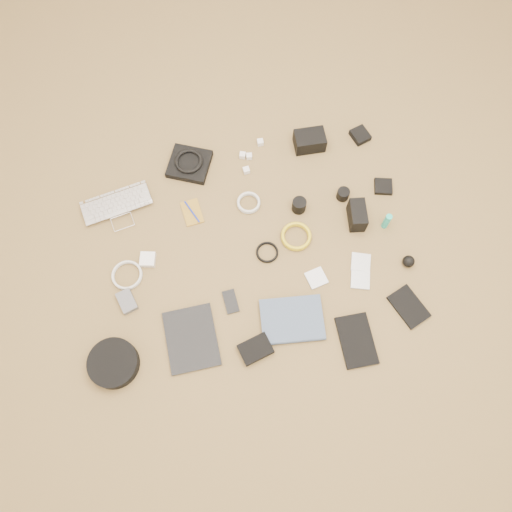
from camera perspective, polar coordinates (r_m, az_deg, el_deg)
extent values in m
cube|color=brown|center=(2.18, -0.38, 0.30)|extent=(4.00, 4.00, 0.04)
imported|color=silver|center=(2.31, -15.33, 4.86)|extent=(0.34, 0.27, 0.02)
cube|color=black|center=(2.36, -7.62, 10.38)|extent=(0.24, 0.23, 0.03)
torus|color=black|center=(2.34, -7.69, 10.68)|extent=(0.15, 0.15, 0.02)
cube|color=white|center=(2.37, -1.54, 11.43)|extent=(0.03, 0.03, 0.03)
cube|color=white|center=(2.37, -0.78, 11.32)|extent=(0.03, 0.03, 0.02)
cube|color=white|center=(2.41, 0.49, 12.86)|extent=(0.03, 0.03, 0.03)
cube|color=white|center=(2.33, -1.11, 9.76)|extent=(0.03, 0.03, 0.03)
cube|color=black|center=(2.39, 6.14, 12.96)|extent=(0.14, 0.10, 0.08)
cube|color=black|center=(2.48, 11.81, 13.35)|extent=(0.10, 0.10, 0.03)
cube|color=olive|center=(2.25, -7.31, 4.97)|extent=(0.09, 0.13, 0.01)
cylinder|color=#1426A9|center=(2.25, -7.33, 5.05)|extent=(0.05, 0.12, 0.01)
torus|color=silver|center=(2.25, -0.84, 6.04)|extent=(0.12, 0.12, 0.01)
cylinder|color=black|center=(2.23, 4.94, 5.78)|extent=(0.08, 0.08, 0.07)
cylinder|color=black|center=(2.29, 9.92, 6.97)|extent=(0.06, 0.06, 0.05)
cube|color=black|center=(2.36, 14.34, 7.70)|extent=(0.10, 0.10, 0.02)
cube|color=white|center=(2.19, -12.27, -0.39)|extent=(0.08, 0.08, 0.03)
torus|color=silver|center=(2.19, -14.49, -2.18)|extent=(0.16, 0.16, 0.01)
torus|color=black|center=(2.16, 1.28, 0.39)|extent=(0.10, 0.10, 0.01)
torus|color=gold|center=(2.19, 4.59, 2.17)|extent=(0.17, 0.17, 0.02)
cube|color=black|center=(2.23, 11.48, 4.59)|extent=(0.08, 0.13, 0.09)
cylinder|color=#1BB39C|center=(2.24, 14.71, 3.87)|extent=(0.03, 0.03, 0.10)
cube|color=#545459|center=(2.15, -14.54, -5.04)|extent=(0.09, 0.11, 0.03)
cube|color=black|center=(2.07, -7.39, -9.34)|extent=(0.21, 0.26, 0.01)
cube|color=black|center=(2.09, -2.92, -5.22)|extent=(0.06, 0.10, 0.01)
cube|color=silver|center=(2.13, 6.91, -2.52)|extent=(0.09, 0.09, 0.01)
cube|color=silver|center=(2.16, 11.83, -2.70)|extent=(0.10, 0.10, 0.01)
cube|color=silver|center=(2.19, 11.88, -0.71)|extent=(0.10, 0.10, 0.01)
sphere|color=black|center=(2.22, 17.03, -0.59)|extent=(0.06, 0.06, 0.05)
cylinder|color=black|center=(2.09, -15.97, -11.71)|extent=(0.26, 0.26, 0.05)
cube|color=black|center=(2.03, -0.06, -10.59)|extent=(0.14, 0.12, 0.03)
imported|color=#3D4E68|center=(2.05, 4.46, -9.86)|extent=(0.27, 0.22, 0.03)
cube|color=black|center=(2.09, 11.42, -9.44)|extent=(0.14, 0.22, 0.02)
cube|color=black|center=(2.17, 17.05, -5.55)|extent=(0.16, 0.19, 0.01)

